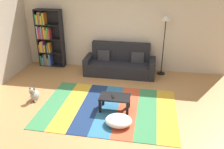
{
  "coord_description": "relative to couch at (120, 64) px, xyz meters",
  "views": [
    {
      "loc": [
        0.97,
        -4.95,
        3.18
      ],
      "look_at": [
        0.01,
        0.49,
        0.65
      ],
      "focal_mm": 37.41,
      "sensor_mm": 36.0,
      "label": 1
    }
  ],
  "objects": [
    {
      "name": "ground_plane",
      "position": [
        -0.0,
        -2.02,
        -0.34
      ],
      "size": [
        14.0,
        14.0,
        0.0
      ],
      "primitive_type": "plane",
      "color": "#B27F4C"
    },
    {
      "name": "dog",
      "position": [
        -1.97,
        -2.08,
        -0.18
      ],
      "size": [
        0.22,
        0.35,
        0.4
      ],
      "color": "#9E998E",
      "rests_on": "ground_plane"
    },
    {
      "name": "back_wall",
      "position": [
        -0.0,
        0.53,
        1.01
      ],
      "size": [
        6.8,
        0.1,
        2.7
      ],
      "primitive_type": "cube",
      "color": "beige",
      "rests_on": "ground_plane"
    },
    {
      "name": "coffee_table",
      "position": [
        0.19,
        -2.17,
        -0.03
      ],
      "size": [
        0.73,
        0.43,
        0.37
      ],
      "color": "black",
      "rests_on": "rug"
    },
    {
      "name": "rug",
      "position": [
        0.02,
        -2.13,
        -0.33
      ],
      "size": [
        3.31,
        2.3,
        0.01
      ],
      "color": "#387F4C",
      "rests_on": "ground_plane"
    },
    {
      "name": "pouf",
      "position": [
        0.36,
        -2.76,
        -0.23
      ],
      "size": [
        0.6,
        0.51,
        0.2
      ],
      "primitive_type": "ellipsoid",
      "color": "white",
      "rests_on": "rug"
    },
    {
      "name": "couch",
      "position": [
        0.0,
        0.0,
        0.0
      ],
      "size": [
        2.26,
        0.8,
        1.0
      ],
      "color": "black",
      "rests_on": "ground_plane"
    },
    {
      "name": "standing_lamp",
      "position": [
        1.34,
        0.21,
        1.25
      ],
      "size": [
        0.32,
        0.32,
        1.9
      ],
      "color": "black",
      "rests_on": "ground_plane"
    },
    {
      "name": "tv_remote",
      "position": [
        0.14,
        -2.19,
        0.05
      ],
      "size": [
        0.09,
        0.16,
        0.02
      ],
      "primitive_type": "cube",
      "rotation": [
        0.0,
        0.0,
        0.36
      ],
      "color": "black",
      "rests_on": "coffee_table"
    },
    {
      "name": "bookshelf",
      "position": [
        -2.56,
        0.28,
        0.62
      ],
      "size": [
        0.9,
        0.28,
        1.97
      ],
      "color": "black",
      "rests_on": "ground_plane"
    }
  ]
}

